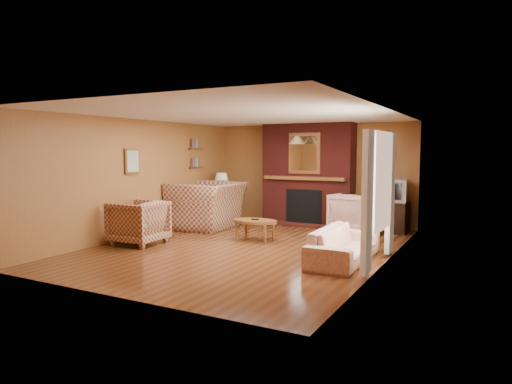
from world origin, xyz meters
The scene contains 20 objects.
floor centered at (0.00, 0.00, 0.00)m, with size 6.50×6.50×0.00m, color #4B2310.
ceiling centered at (0.00, 0.00, 2.40)m, with size 6.50×6.50×0.00m, color silver.
wall_back centered at (0.00, 3.25, 1.20)m, with size 6.50×6.50×0.00m, color #9A5D2F.
wall_front centered at (0.00, -3.25, 1.20)m, with size 6.50×6.50×0.00m, color #9A5D2F.
wall_left centered at (-2.50, 0.00, 1.20)m, with size 6.50×6.50×0.00m, color #9A5D2F.
wall_right centered at (2.50, 0.00, 1.20)m, with size 6.50×6.50×0.00m, color #9A5D2F.
fireplace centered at (0.00, 2.98, 1.18)m, with size 2.20×0.82×2.40m.
window_right centered at (2.45, -0.20, 1.13)m, with size 0.10×1.85×2.00m.
bookshelf centered at (-2.44, 1.90, 1.67)m, with size 0.09×0.55×0.71m.
botanical_print centered at (-2.47, -0.30, 1.55)m, with size 0.05×0.40×0.50m.
pendant_light centered at (0.00, 2.30, 2.00)m, with size 0.36×0.36×0.48m.
plaid_loveseat centered at (-1.85, 1.45, 0.52)m, with size 1.59×1.39×1.04m, color maroon.
plaid_armchair centered at (-1.95, -0.72, 0.41)m, with size 0.88×0.91×0.82m, color maroon.
floral_sofa centered at (1.90, -0.24, 0.27)m, with size 1.85×0.72×0.54m, color beige.
floral_armchair centered at (1.28, 2.54, 0.42)m, with size 0.89×0.92×0.84m, color beige.
coffee_table centered at (-0.13, 0.56, 0.37)m, with size 0.92×0.57×0.44m.
side_table centered at (-2.10, 2.45, 0.29)m, with size 0.44×0.44×0.59m, color brown.
table_lamp centered at (-2.10, 2.45, 0.93)m, with size 0.38×0.38×0.62m.
tv_stand centered at (2.05, 2.80, 0.33)m, with size 0.61×0.55×0.66m, color black.
crt_tv centered at (2.05, 2.79, 0.91)m, with size 0.59×0.59×0.49m.
Camera 1 is at (4.02, -7.20, 1.77)m, focal length 32.00 mm.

